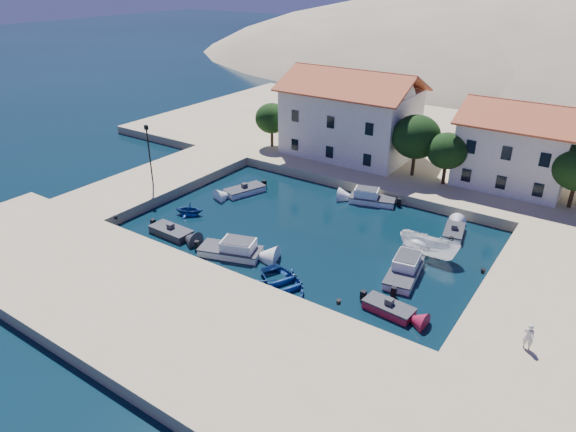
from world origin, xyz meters
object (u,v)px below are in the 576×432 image
at_px(rowboat_south, 284,287).
at_px(cabin_cruiser_east, 404,271).
at_px(pedestrian, 529,336).
at_px(building_mid, 517,143).
at_px(cabin_cruiser_south, 230,250).
at_px(boat_east, 428,256).
at_px(lamppost, 149,150).
at_px(building_left, 351,112).

xyz_separation_m(rowboat_south, cabin_cruiser_east, (6.58, 6.23, 0.48)).
bearing_deg(pedestrian, building_mid, -70.93).
relative_size(cabin_cruiser_south, boat_east, 1.08).
bearing_deg(rowboat_south, lamppost, 98.01).
bearing_deg(boat_east, cabin_cruiser_east, 176.20).
bearing_deg(pedestrian, boat_east, -40.02).
bearing_deg(pedestrian, cabin_cruiser_south, 4.21).
distance_m(building_mid, lamppost, 36.21).
bearing_deg(rowboat_south, building_left, 44.13).
relative_size(cabin_cruiser_south, pedestrian, 3.23).
bearing_deg(pedestrian, building_left, -40.93).
xyz_separation_m(building_mid, lamppost, (-29.50, -21.00, -0.47)).
relative_size(cabin_cruiser_south, cabin_cruiser_east, 1.03).
xyz_separation_m(building_mid, cabin_cruiser_east, (-2.38, -21.12, -4.75)).
height_order(building_mid, boat_east, building_mid).
relative_size(lamppost, rowboat_south, 1.26).
distance_m(building_mid, cabin_cruiser_east, 21.78).
bearing_deg(cabin_cruiser_east, building_left, 28.99).
distance_m(building_left, cabin_cruiser_south, 25.72).
bearing_deg(building_mid, cabin_cruiser_east, -96.42).
bearing_deg(building_mid, rowboat_south, -108.14).
xyz_separation_m(building_mid, rowboat_south, (-8.96, -27.36, -5.22)).
distance_m(cabin_cruiser_east, pedestrian, 10.61).
bearing_deg(boat_east, building_left, 46.36).
bearing_deg(cabin_cruiser_south, cabin_cruiser_east, 2.63).
height_order(cabin_cruiser_south, pedestrian, pedestrian).
distance_m(boat_east, pedestrian, 12.67).
bearing_deg(lamppost, pedestrian, -7.51).
relative_size(cabin_cruiser_east, pedestrian, 3.13).
bearing_deg(building_left, building_mid, 3.18).
height_order(cabin_cruiser_south, cabin_cruiser_east, same).
distance_m(building_mid, pedestrian, 26.97).
relative_size(rowboat_south, pedestrian, 2.95).
distance_m(building_mid, boat_east, 18.03).
bearing_deg(building_left, cabin_cruiser_east, -52.17).
relative_size(building_mid, lamppost, 1.69).
bearing_deg(cabin_cruiser_south, building_mid, 41.58).
bearing_deg(rowboat_south, boat_east, -9.08).
xyz_separation_m(lamppost, cabin_cruiser_east, (27.12, -0.12, -4.28)).
relative_size(lamppost, boat_east, 1.25).
height_order(building_left, building_mid, building_left).
xyz_separation_m(cabin_cruiser_east, pedestrian, (9.42, -4.70, 1.36)).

